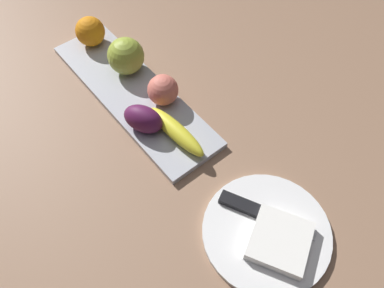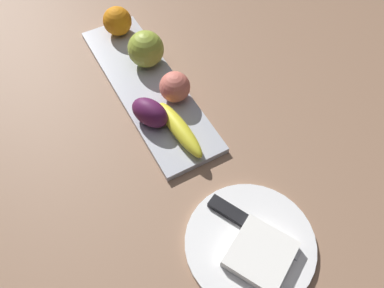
% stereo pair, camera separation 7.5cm
% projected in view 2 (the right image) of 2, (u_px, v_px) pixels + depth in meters
% --- Properties ---
extents(ground_plane, '(2.40, 2.40, 0.00)m').
position_uv_depth(ground_plane, '(124.00, 81.00, 0.90)').
color(ground_plane, '#8E6950').
extents(fruit_tray, '(0.47, 0.14, 0.01)m').
position_uv_depth(fruit_tray, '(147.00, 87.00, 0.88)').
color(fruit_tray, '#B1B4BE').
rests_on(fruit_tray, ground_plane).
extents(apple, '(0.08, 0.08, 0.08)m').
position_uv_depth(apple, '(146.00, 49.00, 0.88)').
color(apple, '#98AC3A').
rests_on(apple, fruit_tray).
extents(banana, '(0.16, 0.04, 0.03)m').
position_uv_depth(banana, '(180.00, 129.00, 0.78)').
color(banana, yellow).
rests_on(banana, fruit_tray).
extents(orange_near_apple, '(0.07, 0.07, 0.07)m').
position_uv_depth(orange_near_apple, '(117.00, 21.00, 0.95)').
color(orange_near_apple, orange).
rests_on(orange_near_apple, fruit_tray).
extents(peach, '(0.07, 0.07, 0.07)m').
position_uv_depth(peach, '(175.00, 87.00, 0.83)').
color(peach, '#D96E5E').
rests_on(peach, fruit_tray).
extents(grape_bunch, '(0.10, 0.08, 0.06)m').
position_uv_depth(grape_bunch, '(148.00, 113.00, 0.79)').
color(grape_bunch, '#531A43').
rests_on(grape_bunch, fruit_tray).
extents(dinner_plate, '(0.23, 0.23, 0.01)m').
position_uv_depth(dinner_plate, '(250.00, 243.00, 0.68)').
color(dinner_plate, white).
rests_on(dinner_plate, ground_plane).
extents(folded_napkin, '(0.13, 0.14, 0.02)m').
position_uv_depth(folded_napkin, '(261.00, 254.00, 0.65)').
color(folded_napkin, white).
rests_on(folded_napkin, dinner_plate).
extents(knife, '(0.17, 0.10, 0.01)m').
position_uv_depth(knife, '(239.00, 218.00, 0.69)').
color(knife, silver).
rests_on(knife, dinner_plate).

